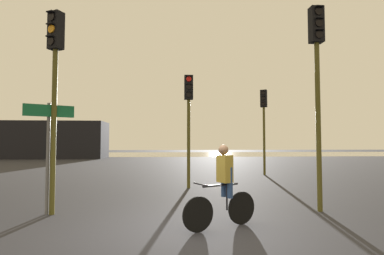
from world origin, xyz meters
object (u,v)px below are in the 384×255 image
distant_building (42,140)px  direction_sign_post (48,141)px  traffic_light_near_left (55,73)px  traffic_light_center (189,109)px  traffic_light_far_right (264,116)px  cyclist (223,185)px  traffic_light_near_right (317,69)px

distant_building → direction_sign_post: bearing=-66.9°
traffic_light_near_left → traffic_light_center: 5.10m
traffic_light_far_right → traffic_light_near_left: size_ratio=0.92×
traffic_light_near_left → direction_sign_post: bearing=20.5°
distant_building → traffic_light_far_right: size_ratio=2.97×
cyclist → direction_sign_post: bearing=44.0°
traffic_light_near_left → direction_sign_post: 1.61m
distant_building → direction_sign_post: size_ratio=5.02×
traffic_light_center → direction_sign_post: traffic_light_center is taller
traffic_light_far_right → traffic_light_near_left: 10.93m
traffic_light_center → traffic_light_near_right: bearing=127.5°
traffic_light_near_right → direction_sign_post: size_ratio=1.94×
traffic_light_near_left → cyclist: traffic_light_near_left is taller
distant_building → traffic_light_near_left: size_ratio=2.73×
direction_sign_post → traffic_light_far_right: bearing=-162.1°
traffic_light_far_right → cyclist: (-3.74, -9.24, -2.24)m
distant_building → traffic_light_center: traffic_light_center is taller
direction_sign_post → cyclist: (3.91, -1.33, -0.88)m
traffic_light_center → direction_sign_post: (-3.51, -3.77, -1.21)m
distant_building → cyclist: bearing=-61.1°
distant_building → cyclist: (14.61, -26.46, -1.10)m
traffic_light_far_right → cyclist: traffic_light_far_right is taller
distant_building → traffic_light_near_left: (10.82, -25.15, 1.38)m
traffic_light_near_right → traffic_light_far_right: bearing=-100.4°
traffic_light_center → traffic_light_near_right: 4.93m
traffic_light_center → cyclist: bearing=94.5°
traffic_light_near_right → cyclist: 3.89m
distant_building → traffic_light_near_right: size_ratio=2.58×
traffic_light_far_right → traffic_light_center: (-4.14, -4.14, -0.15)m
traffic_light_far_right → traffic_light_center: traffic_light_far_right is taller
direction_sign_post → cyclist: direction_sign_post is taller
distant_building → traffic_light_near_right: 30.58m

